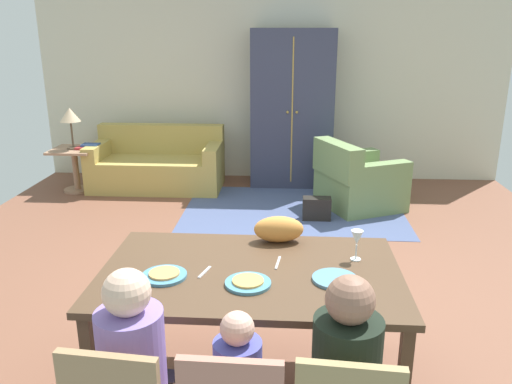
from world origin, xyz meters
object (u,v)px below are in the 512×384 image
armoire (292,109)px  handbag (317,209)px  book_upper (91,145)px  dining_table (251,281)px  cat (279,229)px  table_lamp (70,116)px  plate_near_man (164,276)px  couch (158,165)px  side_table (75,164)px  plate_near_child (248,283)px  wine_glass (357,239)px  plate_near_woman (335,279)px  book_lower (85,148)px  armchair (357,182)px  person_man (138,384)px

armoire → handbag: bearing=-78.4°
book_upper → dining_table: bearing=-57.9°
cat → table_lamp: bearing=124.7°
plate_near_man → couch: bearing=104.9°
cat → side_table: (-2.78, 3.37, -0.47)m
plate_near_child → wine_glass: 0.72m
plate_near_woman → side_table: (-3.10, 3.90, -0.39)m
plate_near_woman → table_lamp: table_lamp is taller
cat → handbag: cat is taller
plate_near_woman → book_lower: size_ratio=1.14×
plate_near_woman → book_upper: plate_near_woman is taller
plate_near_woman → armchair: (0.56, 3.48, -0.45)m
cat → book_upper: bearing=122.0°
side_table → armchair: bearing=-6.6°
dining_table → table_lamp: (-2.63, 3.80, 0.32)m
plate_near_child → handbag: plate_near_child is taller
armchair → armoire: armoire is taller
table_lamp → handbag: bearing=-15.9°
armchair → armoire: size_ratio=0.54×
side_table → table_lamp: table_lamp is taller
plate_near_man → cat: cat is taller
armchair → armoire: bearing=129.3°
plate_near_child → book_upper: plate_near_child is taller
table_lamp → plate_near_child: bearing=-56.5°
plate_near_man → person_man: bearing=-89.7°
cat → armoire: 3.93m
plate_near_child → armchair: 3.73m
armoire → side_table: armoire is taller
plate_near_woman → handbag: (0.06, 3.00, -0.64)m
plate_near_child → table_lamp: size_ratio=0.46×
dining_table → side_table: (-2.63, 3.80, -0.32)m
plate_near_woman → dining_table: bearing=168.0°
armoire → side_table: 3.00m
couch → handbag: 2.42m
plate_near_woman → table_lamp: bearing=128.5°
armchair → cat: bearing=-106.7°
person_man → handbag: 3.77m
person_man → book_lower: (-2.01, 4.51, 0.08)m
table_lamp → book_lower: (0.16, -0.01, -0.41)m
cat → book_upper: 4.29m
plate_near_child → plate_near_woman: size_ratio=1.00×
armchair → person_man: bearing=-110.2°
book_lower → plate_near_man: bearing=-62.9°
handbag → plate_near_woman: bearing=-91.2°
plate_near_woman → plate_near_man: bearing=-178.8°
side_table → armoire: bearing=10.9°
armchair → book_lower: bearing=173.3°
plate_near_woman → cat: 0.62m
dining_table → handbag: dining_table is taller
wine_glass → couch: size_ratio=0.11×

